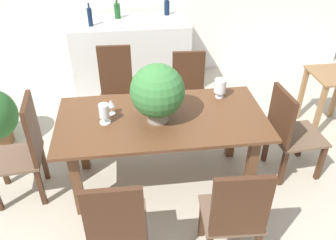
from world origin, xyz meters
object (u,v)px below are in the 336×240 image
side_table (332,89)px  wine_glass (111,104)px  chair_far_right (189,88)px  chair_foot_end (289,130)px  dining_table (162,128)px  wine_bottle_clear (117,11)px  kitchen_counter (131,56)px  wine_bottle_dark (167,7)px  chair_head_end (25,147)px  wine_bottle_amber (90,17)px  crystal_vase_center_near (104,112)px  flower_centerpiece (157,92)px  chair_near_left (117,228)px  chair_near_right (235,215)px  crystal_vase_left (220,86)px  chair_far_left (116,88)px

side_table → wine_glass: bearing=-167.1°
chair_far_right → chair_foot_end: 1.26m
chair_far_right → wine_glass: size_ratio=6.33×
dining_table → wine_bottle_clear: size_ratio=7.02×
kitchen_counter → wine_bottle_dark: (0.52, 0.21, 0.60)m
chair_head_end → wine_bottle_amber: bearing=159.6°
dining_table → chair_head_end: (-1.23, 0.01, -0.10)m
wine_bottle_clear → crystal_vase_center_near: bearing=-93.9°
chair_far_right → flower_centerpiece: (-0.46, -0.99, 0.54)m
chair_near_left → wine_bottle_amber: 2.91m
chair_near_left → kitchen_counter: size_ratio=0.65×
chair_foot_end → flower_centerpiece: size_ratio=1.82×
dining_table → chair_near_left: bearing=-113.2°
chair_foot_end → crystal_vase_center_near: crystal_vase_center_near is taller
wine_bottle_dark → chair_head_end: bearing=-125.4°
chair_foot_end → wine_bottle_amber: wine_bottle_amber is taller
chair_near_right → wine_glass: bearing=-48.4°
chair_near_left → crystal_vase_left: chair_near_left is taller
chair_near_left → chair_near_right: size_ratio=1.04×
chair_near_right → crystal_vase_left: bearing=-95.0°
side_table → flower_centerpiece: bearing=-161.0°
dining_table → chair_far_left: 1.06m
chair_head_end → chair_near_left: 1.28m
crystal_vase_center_near → wine_glass: bearing=67.1°
wine_bottle_dark → flower_centerpiece: bearing=-99.2°
wine_glass → wine_bottle_amber: (-0.25, 1.75, 0.24)m
chair_head_end → chair_near_left: same height
chair_far_right → wine_bottle_clear: wine_bottle_clear is taller
chair_far_left → chair_near_left: bearing=-87.1°
chair_head_end → chair_foot_end: size_ratio=1.07×
chair_near_right → kitchen_counter: 3.01m
crystal_vase_center_near → chair_near_left: bearing=-85.5°
wine_bottle_amber → chair_near_left: bearing=-84.6°
flower_centerpiece → kitchen_counter: flower_centerpiece is taller
chair_far_right → chair_head_end: bearing=-146.2°
chair_foot_end → wine_bottle_clear: size_ratio=3.58×
wine_bottle_clear → chair_near_right: bearing=-76.1°
chair_far_right → crystal_vase_left: 0.79m
crystal_vase_center_near → kitchen_counter: kitchen_counter is taller
chair_head_end → wine_bottle_clear: size_ratio=3.83×
chair_far_right → wine_bottle_amber: 1.55m
wine_glass → side_table: wine_glass is taller
wine_glass → wine_bottle_dark: (0.76, 2.07, 0.22)m
chair_foot_end → kitchen_counter: kitchen_counter is taller
dining_table → wine_glass: size_ratio=12.74×
chair_head_end → crystal_vase_left: chair_head_end is taller
crystal_vase_center_near → wine_bottle_clear: bearing=86.1°
chair_head_end → wine_bottle_dark: wine_bottle_dark is taller
chair_near_left → wine_bottle_dark: (0.74, 3.17, 0.55)m
chair_near_right → wine_glass: 1.42m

